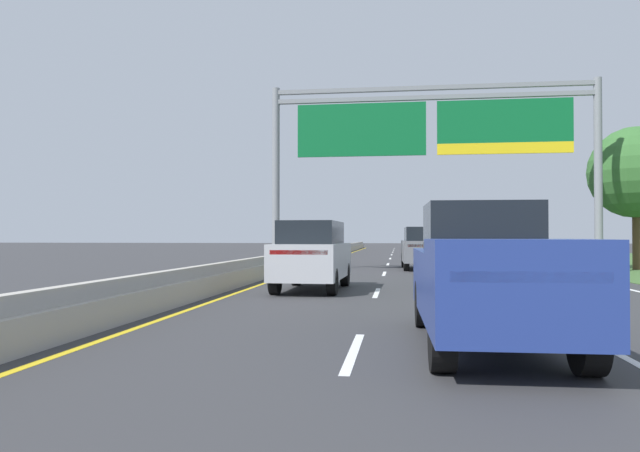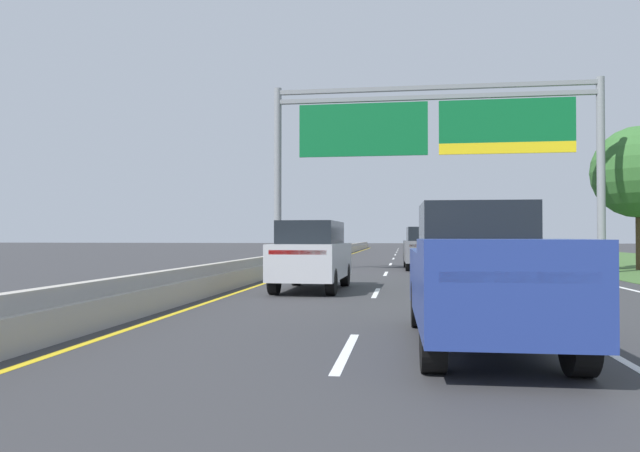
{
  "view_description": "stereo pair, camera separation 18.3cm",
  "coord_description": "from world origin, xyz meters",
  "px_view_note": "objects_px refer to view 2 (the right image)",
  "views": [
    {
      "loc": [
        -1.2,
        1.94,
        1.66
      ],
      "look_at": [
        -3.77,
        21.31,
        1.99
      ],
      "focal_mm": 33.55,
      "sensor_mm": 36.0,
      "label": 1
    },
    {
      "loc": [
        -1.02,
        1.96,
        1.66
      ],
      "look_at": [
        -3.77,
        21.31,
        1.99
      ],
      "focal_mm": 33.55,
      "sensor_mm": 36.0,
      "label": 2
    }
  ],
  "objects_px": {
    "car_silver_left_lane_suv": "(312,254)",
    "roadside_tree_mid": "(639,172)",
    "car_darkgreen_right_lane_sedan": "(490,251)",
    "car_black_right_lane_sedan": "(502,254)",
    "car_grey_centre_lane_suv": "(424,247)",
    "pickup_truck_blue": "(481,275)",
    "overhead_sign_gantry": "(433,137)"
  },
  "relations": [
    {
      "from": "car_silver_left_lane_suv",
      "to": "roadside_tree_mid",
      "type": "bearing_deg",
      "value": -46.65
    },
    {
      "from": "car_darkgreen_right_lane_sedan",
      "to": "car_silver_left_lane_suv",
      "type": "distance_m",
      "value": 19.21
    },
    {
      "from": "car_black_right_lane_sedan",
      "to": "roadside_tree_mid",
      "type": "height_order",
      "value": "roadside_tree_mid"
    },
    {
      "from": "car_silver_left_lane_suv",
      "to": "car_grey_centre_lane_suv",
      "type": "height_order",
      "value": "same"
    },
    {
      "from": "pickup_truck_blue",
      "to": "car_grey_centre_lane_suv",
      "type": "relative_size",
      "value": 1.14
    },
    {
      "from": "car_darkgreen_right_lane_sedan",
      "to": "car_black_right_lane_sedan",
      "type": "relative_size",
      "value": 1.0
    },
    {
      "from": "car_black_right_lane_sedan",
      "to": "overhead_sign_gantry",
      "type": "bearing_deg",
      "value": 104.97
    },
    {
      "from": "car_black_right_lane_sedan",
      "to": "car_silver_left_lane_suv",
      "type": "bearing_deg",
      "value": 144.26
    },
    {
      "from": "car_black_right_lane_sedan",
      "to": "car_grey_centre_lane_suv",
      "type": "distance_m",
      "value": 3.86
    },
    {
      "from": "car_darkgreen_right_lane_sedan",
      "to": "car_black_right_lane_sedan",
      "type": "bearing_deg",
      "value": 177.39
    },
    {
      "from": "car_darkgreen_right_lane_sedan",
      "to": "car_grey_centre_lane_suv",
      "type": "distance_m",
      "value": 6.71
    },
    {
      "from": "overhead_sign_gantry",
      "to": "pickup_truck_blue",
      "type": "bearing_deg",
      "value": -90.52
    },
    {
      "from": "pickup_truck_blue",
      "to": "overhead_sign_gantry",
      "type": "bearing_deg",
      "value": -1.61
    },
    {
      "from": "car_black_right_lane_sedan",
      "to": "roadside_tree_mid",
      "type": "distance_m",
      "value": 8.18
    },
    {
      "from": "car_grey_centre_lane_suv",
      "to": "roadside_tree_mid",
      "type": "relative_size",
      "value": 0.68
    },
    {
      "from": "car_silver_left_lane_suv",
      "to": "car_grey_centre_lane_suv",
      "type": "bearing_deg",
      "value": -15.98
    },
    {
      "from": "car_darkgreen_right_lane_sedan",
      "to": "car_silver_left_lane_suv",
      "type": "relative_size",
      "value": 0.93
    },
    {
      "from": "pickup_truck_blue",
      "to": "car_darkgreen_right_lane_sedan",
      "type": "height_order",
      "value": "pickup_truck_blue"
    },
    {
      "from": "car_black_right_lane_sedan",
      "to": "roadside_tree_mid",
      "type": "xyz_separation_m",
      "value": [
        6.84,
        2.11,
        3.97
      ]
    },
    {
      "from": "pickup_truck_blue",
      "to": "car_silver_left_lane_suv",
      "type": "height_order",
      "value": "pickup_truck_blue"
    },
    {
      "from": "roadside_tree_mid",
      "to": "car_darkgreen_right_lane_sedan",
      "type": "bearing_deg",
      "value": 143.49
    },
    {
      "from": "car_grey_centre_lane_suv",
      "to": "roadside_tree_mid",
      "type": "xyz_separation_m",
      "value": [
        10.4,
        0.64,
        3.68
      ]
    },
    {
      "from": "overhead_sign_gantry",
      "to": "car_silver_left_lane_suv",
      "type": "xyz_separation_m",
      "value": [
        -4.14,
        -9.78,
        -5.16
      ]
    },
    {
      "from": "car_darkgreen_right_lane_sedan",
      "to": "car_silver_left_lane_suv",
      "type": "xyz_separation_m",
      "value": [
        -7.75,
        -17.58,
        0.28
      ]
    },
    {
      "from": "overhead_sign_gantry",
      "to": "roadside_tree_mid",
      "type": "distance_m",
      "value": 10.58
    },
    {
      "from": "pickup_truck_blue",
      "to": "car_darkgreen_right_lane_sedan",
      "type": "distance_m",
      "value": 26.71
    },
    {
      "from": "overhead_sign_gantry",
      "to": "roadside_tree_mid",
      "type": "relative_size",
      "value": 2.14
    },
    {
      "from": "pickup_truck_blue",
      "to": "car_black_right_lane_sedan",
      "type": "distance_m",
      "value": 19.87
    },
    {
      "from": "overhead_sign_gantry",
      "to": "car_darkgreen_right_lane_sedan",
      "type": "height_order",
      "value": "overhead_sign_gantry"
    },
    {
      "from": "overhead_sign_gantry",
      "to": "car_silver_left_lane_suv",
      "type": "height_order",
      "value": "overhead_sign_gantry"
    },
    {
      "from": "overhead_sign_gantry",
      "to": "roadside_tree_mid",
      "type": "xyz_separation_m",
      "value": [
        10.03,
        3.04,
        -1.48
      ]
    },
    {
      "from": "overhead_sign_gantry",
      "to": "car_darkgreen_right_lane_sedan",
      "type": "relative_size",
      "value": 3.4
    }
  ]
}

